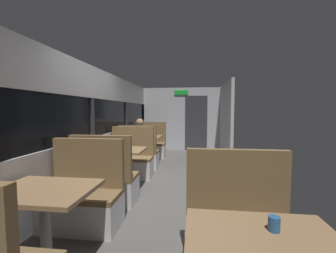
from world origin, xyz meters
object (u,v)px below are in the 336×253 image
dining_table_mid_window (120,154)px  bench_mid_window_facing_end (106,183)px  coffee_cup_secondary (274,224)px  seated_passenger (140,147)px  bench_far_window_facing_end (139,155)px  dining_table_far_window (145,140)px  coffee_cup_primary (150,134)px  bench_far_window_facing_entry (150,146)px  bench_front_aisle_facing_entry (239,238)px  dining_table_near_window (44,199)px  bench_near_window_facing_entry (83,201)px  bench_mid_window_facing_entry (131,162)px

dining_table_mid_window → bench_mid_window_facing_end: (0.00, -0.70, -0.31)m
coffee_cup_secondary → seated_passenger: bearing=114.6°
bench_mid_window_facing_end → bench_far_window_facing_end: (0.00, 2.10, 0.00)m
dining_table_far_window → bench_far_window_facing_end: size_ratio=0.82×
bench_mid_window_facing_end → coffee_cup_primary: bench_mid_window_facing_end is taller
bench_far_window_facing_entry → bench_front_aisle_facing_entry: size_ratio=1.00×
dining_table_far_window → bench_front_aisle_facing_entry: size_ratio=0.82×
bench_far_window_facing_end → bench_front_aisle_facing_entry: size_ratio=1.00×
dining_table_mid_window → bench_mid_window_facing_end: size_ratio=0.82×
dining_table_near_window → coffee_cup_primary: coffee_cup_primary is taller
coffee_cup_secondary → bench_front_aisle_facing_entry: bearing=97.6°
dining_table_mid_window → bench_far_window_facing_entry: bearing=90.0°
bench_near_window_facing_entry → coffee_cup_primary: 3.62m
dining_table_near_window → bench_mid_window_facing_entry: size_ratio=0.82×
bench_mid_window_facing_end → dining_table_far_window: bench_mid_window_facing_end is taller
bench_near_window_facing_entry → seated_passenger: 2.89m
bench_mid_window_facing_entry → bench_near_window_facing_entry: bearing=-90.0°
bench_near_window_facing_entry → bench_far_window_facing_entry: size_ratio=1.00×
bench_mid_window_facing_end → bench_mid_window_facing_entry: (0.00, 1.40, 0.00)m
bench_mid_window_facing_end → bench_mid_window_facing_entry: same height
seated_passenger → coffee_cup_secondary: size_ratio=14.00×
bench_mid_window_facing_entry → coffee_cup_secondary: bearing=-60.5°
dining_table_near_window → coffee_cup_primary: size_ratio=10.00×
dining_table_far_window → seated_passenger: (0.00, -0.63, -0.10)m
bench_near_window_facing_entry → bench_far_window_facing_entry: bearing=90.0°
bench_mid_window_facing_entry → bench_far_window_facing_entry: same height
dining_table_far_window → seated_passenger: size_ratio=0.71×
dining_table_near_window → bench_front_aisle_facing_entry: size_ratio=0.82×
dining_table_far_window → coffee_cup_primary: coffee_cup_primary is taller
dining_table_near_window → bench_far_window_facing_entry: bearing=90.0°
dining_table_near_window → bench_far_window_facing_entry: (0.00, 4.90, -0.31)m
coffee_cup_primary → dining_table_mid_window: bearing=-93.6°
bench_near_window_facing_entry → bench_mid_window_facing_end: 0.70m
dining_table_mid_window → seated_passenger: size_ratio=0.71×
bench_far_window_facing_end → bench_mid_window_facing_end: bearing=-90.0°
bench_mid_window_facing_end → seated_passenger: (0.00, 2.18, 0.21)m
bench_far_window_facing_entry → bench_front_aisle_facing_entry: (1.79, -4.81, 0.00)m
bench_near_window_facing_entry → coffee_cup_secondary: 2.27m
dining_table_mid_window → bench_far_window_facing_entry: 2.82m
bench_mid_window_facing_end → bench_far_window_facing_entry: 3.50m
bench_front_aisle_facing_entry → coffee_cup_secondary: bearing=-82.4°
bench_far_window_facing_end → dining_table_far_window: bearing=90.0°
bench_front_aisle_facing_entry → coffee_cup_primary: 4.53m
dining_table_near_window → bench_front_aisle_facing_entry: (1.79, 0.10, -0.31)m
bench_mid_window_facing_entry → coffee_cup_primary: (0.14, 1.49, 0.46)m
bench_mid_window_facing_entry → dining_table_far_window: (0.00, 1.40, 0.31)m
bench_mid_window_facing_end → coffee_cup_primary: bearing=87.3°
dining_table_near_window → bench_front_aisle_facing_entry: bearing=3.2°
bench_mid_window_facing_end → bench_mid_window_facing_entry: size_ratio=1.00×
dining_table_mid_window → seated_passenger: seated_passenger is taller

